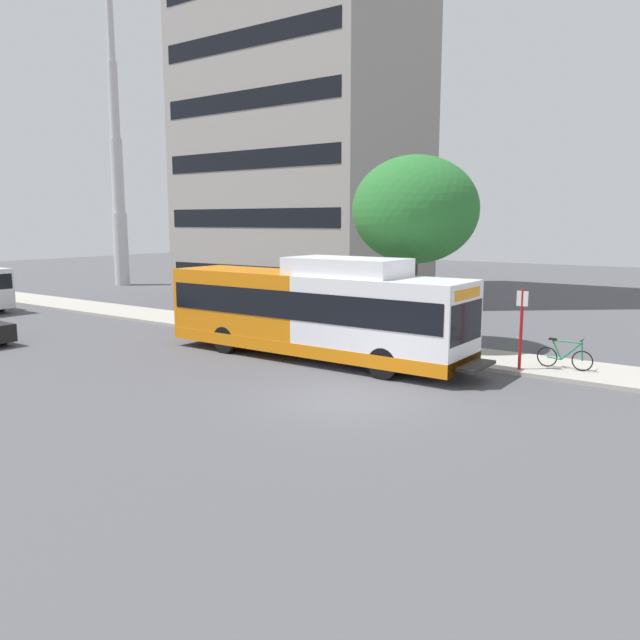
# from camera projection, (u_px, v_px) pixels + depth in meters

# --- Properties ---
(ground_plane) EXTENTS (120.00, 120.00, 0.00)m
(ground_plane) POSITION_uv_depth(u_px,v_px,m) (153.00, 363.00, 21.91)
(ground_plane) COLOR #4C4C51
(sidewalk_curb) EXTENTS (3.00, 56.00, 0.14)m
(sidewalk_curb) POSITION_uv_depth(u_px,v_px,m) (317.00, 337.00, 26.37)
(sidewalk_curb) COLOR #A8A399
(sidewalk_curb) RESTS_ON ground
(transit_bus) EXTENTS (2.58, 12.25, 3.65)m
(transit_bus) POSITION_uv_depth(u_px,v_px,m) (314.00, 312.00, 22.33)
(transit_bus) COLOR white
(transit_bus) RESTS_ON ground
(bus_stop_sign_pole) EXTENTS (0.10, 0.36, 2.60)m
(bus_stop_sign_pole) POSITION_uv_depth(u_px,v_px,m) (521.00, 323.00, 20.12)
(bus_stop_sign_pole) COLOR red
(bus_stop_sign_pole) RESTS_ON sidewalk_curb
(bicycle_parked) EXTENTS (0.52, 1.76, 1.02)m
(bicycle_parked) POSITION_uv_depth(u_px,v_px,m) (565.00, 356.00, 20.35)
(bicycle_parked) COLOR black
(bicycle_parked) RESTS_ON sidewalk_curb
(street_tree_near_stop) EXTENTS (4.78, 4.78, 7.19)m
(street_tree_near_stop) POSITION_uv_depth(u_px,v_px,m) (415.00, 210.00, 23.77)
(street_tree_near_stop) COLOR #4C3823
(street_tree_near_stop) RESTS_ON sidewalk_curb
(apartment_tower_backdrop) EXTENTS (10.70, 14.19, 37.07)m
(apartment_tower_backdrop) POSITION_uv_depth(u_px,v_px,m) (303.00, 1.00, 39.46)
(apartment_tower_backdrop) COLOR gray
(apartment_tower_backdrop) RESTS_ON ground
(lattice_comm_tower) EXTENTS (1.10, 1.10, 24.33)m
(lattice_comm_tower) POSITION_uv_depth(u_px,v_px,m) (118.00, 180.00, 47.39)
(lattice_comm_tower) COLOR #B7B7BC
(lattice_comm_tower) RESTS_ON ground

